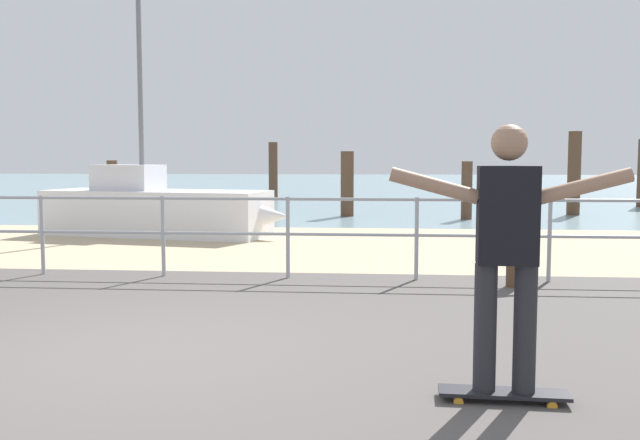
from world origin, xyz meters
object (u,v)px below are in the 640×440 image
object	(u,v)px
skateboarder	(507,242)
bollard_short	(514,263)
sailboat	(164,210)
skateboard	(503,393)
seagull	(513,232)

from	to	relation	value
skateboarder	bollard_short	distance (m)	4.14
sailboat	skateboard	xyz separation A→B (m)	(5.00, -9.01, -0.45)
skateboarder	skateboard	bearing A→B (deg)	-36.87
skateboard	skateboarder	world-z (taller)	skateboarder
sailboat	skateboarder	xyz separation A→B (m)	(5.00, -9.01, 0.50)
sailboat	seagull	size ratio (longest dim) A/B	10.52
sailboat	skateboarder	bearing A→B (deg)	-60.97
skateboard	bollard_short	size ratio (longest dim) A/B	1.36
skateboarder	sailboat	bearing A→B (deg)	119.03
bollard_short	seagull	xyz separation A→B (m)	(-0.02, -0.00, 0.37)
sailboat	skateboarder	distance (m)	10.31
skateboard	seagull	xyz separation A→B (m)	(0.78, 3.99, 0.60)
skateboard	seagull	world-z (taller)	seagull
skateboarder	seagull	size ratio (longest dim) A/B	3.43
seagull	bollard_short	bearing A→B (deg)	15.31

